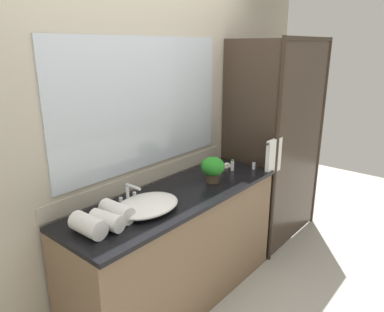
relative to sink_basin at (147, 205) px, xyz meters
The scene contains 14 objects.
ground_plane 1.00m from the sink_basin, ahead, with size 8.00×8.00×0.00m, color #B7B2A8.
wall_back_with_mirror 0.62m from the sink_basin, 47.86° to the left, with size 4.40×0.06×2.60m.
vanity_cabinet 0.59m from the sink_basin, ahead, with size 1.80×0.58×0.90m.
shower_enclosure 1.62m from the sink_basin, ahead, with size 1.20×0.59×2.00m.
sink_basin is the anchor object (origin of this frame).
faucet 0.18m from the sink_basin, 90.00° to the left, with size 0.17×0.15×0.14m.
potted_plant 0.68m from the sink_basin, ahead, with size 0.19×0.19×0.20m.
soap_dish 1.06m from the sink_basin, ahead, with size 0.10×0.07×0.04m.
amenity_bottle_lotion 1.01m from the sink_basin, ahead, with size 0.03×0.03×0.10m.
amenity_bottle_conditioner 0.91m from the sink_basin, ahead, with size 0.03×0.03×0.07m.
amenity_bottle_body_wash 1.16m from the sink_basin, ahead, with size 0.03×0.03×0.08m.
rolled_towel_near_edge 0.43m from the sink_basin, behind, with size 0.11×0.11×0.22m, color white.
rolled_towel_middle 0.32m from the sink_basin, behind, with size 0.10×0.10×0.21m, color white.
rolled_towel_far_edge 0.21m from the sink_basin, 167.07° to the left, with size 0.11×0.11×0.23m, color white.
Camera 1 is at (-1.77, -1.61, 1.93)m, focal length 33.61 mm.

